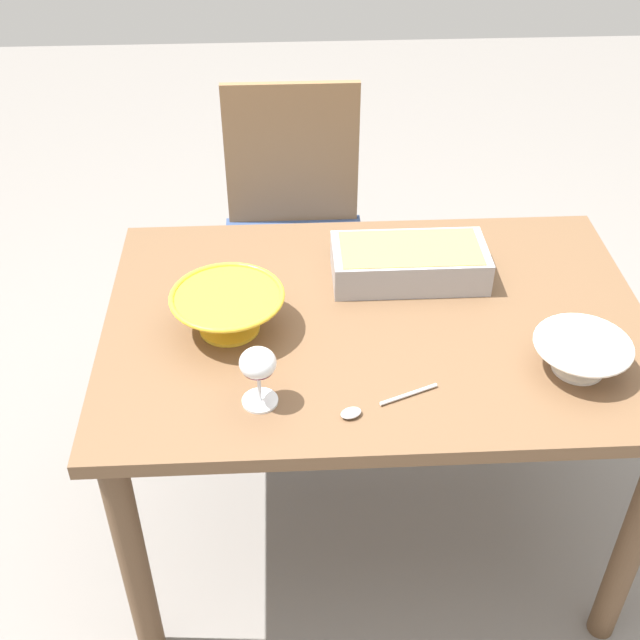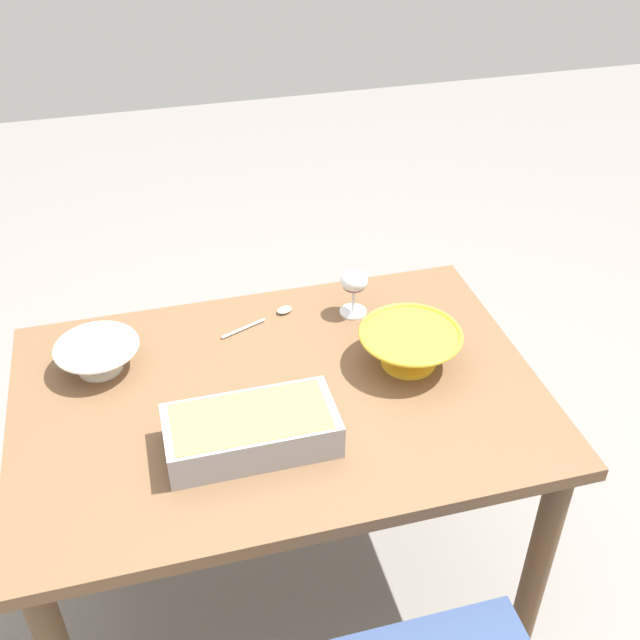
% 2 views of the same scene
% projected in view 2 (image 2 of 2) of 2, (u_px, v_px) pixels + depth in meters
% --- Properties ---
extents(ground_plane, '(8.00, 8.00, 0.00)m').
position_uv_depth(ground_plane, '(287.00, 580.00, 2.28)').
color(ground_plane, gray).
extents(dining_table, '(1.26, 0.85, 0.75)m').
position_uv_depth(dining_table, '(280.00, 424.00, 1.90)').
color(dining_table, brown).
rests_on(dining_table, ground_plane).
extents(wine_glass, '(0.07, 0.07, 0.14)m').
position_uv_depth(wine_glass, '(354.00, 284.00, 2.04)').
color(wine_glass, white).
rests_on(wine_glass, dining_table).
extents(casserole_dish, '(0.38, 0.18, 0.09)m').
position_uv_depth(casserole_dish, '(251.00, 429.00, 1.66)').
color(casserole_dish, '#99999E').
rests_on(casserole_dish, dining_table).
extents(mixing_bowl, '(0.26, 0.26, 0.10)m').
position_uv_depth(mixing_bowl, '(410.00, 346.00, 1.89)').
color(mixing_bowl, yellow).
rests_on(mixing_bowl, dining_table).
extents(small_bowl, '(0.21, 0.21, 0.07)m').
position_uv_depth(small_bowl, '(98.00, 355.00, 1.88)').
color(small_bowl, white).
rests_on(small_bowl, dining_table).
extents(serving_spoon, '(0.21, 0.10, 0.01)m').
position_uv_depth(serving_spoon, '(272.00, 316.00, 2.08)').
color(serving_spoon, silver).
rests_on(serving_spoon, dining_table).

